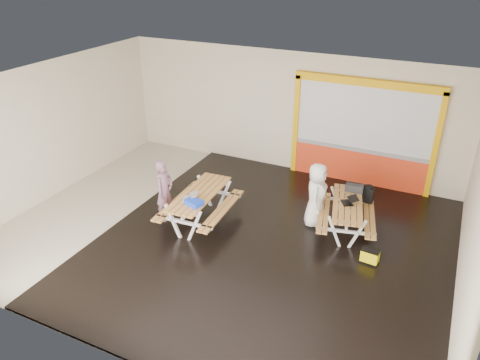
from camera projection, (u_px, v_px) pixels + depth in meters
The scene contains 14 objects.
room at pixel (222, 166), 10.07m from camera, with size 10.02×8.02×3.52m.
deck at pixel (273, 246), 10.37m from camera, with size 7.50×7.98×0.05m, color black.
kiosk at pixel (362, 136), 12.52m from camera, with size 3.88×0.16×3.00m.
picnic_table_left at pixel (200, 200), 10.98m from camera, with size 1.53×2.16×0.84m.
picnic_table_right at pixel (347, 210), 10.70m from camera, with size 1.67×2.13×0.75m.
person_left at pixel (164, 190), 10.94m from camera, with size 0.55×0.36×1.51m, color #735265.
person_right at pixel (316, 195), 10.88m from camera, with size 0.78×0.51×1.60m, color white.
laptop_left at pixel (189, 197), 10.61m from camera, with size 0.44×0.42×0.15m.
laptop_right at pixel (349, 201), 10.60m from camera, with size 0.46×0.44×0.15m.
blue_pouch at pixel (194, 202), 10.38m from camera, with size 0.39×0.27×0.11m, color blue.
toolbox at pixel (354, 188), 11.10m from camera, with size 0.43×0.24×0.24m.
backpack at pixel (368, 194), 11.15m from camera, with size 0.27×0.18×0.44m.
dark_case at pixel (315, 219), 11.21m from camera, with size 0.38×0.28×0.14m, color black.
fluke_bag at pixel (370, 256), 9.74m from camera, with size 0.40×0.28×0.33m.
Camera 1 is at (4.30, -8.05, 6.03)m, focal length 34.76 mm.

